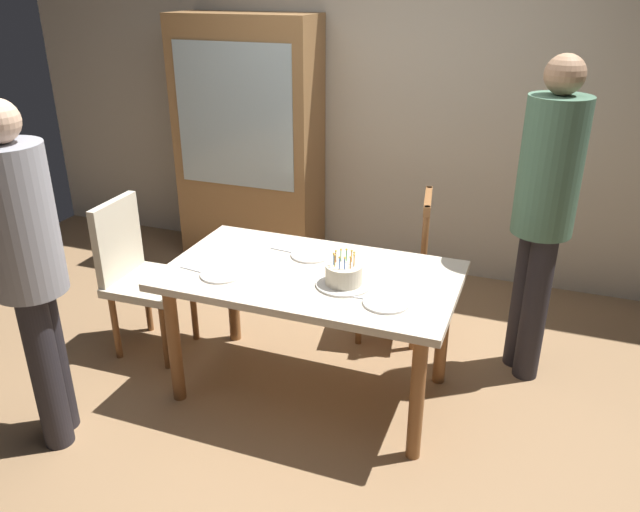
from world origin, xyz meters
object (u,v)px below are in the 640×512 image
object	(u,v)px
dining_table	(311,289)
chair_spindle_back	(395,269)
chair_upholstered	(137,269)
person_guest	(545,204)
china_cabinet	(249,143)
plate_far_side	(311,255)
birthday_cake	(344,276)
person_celebrant	(27,262)
plate_near_guest	(386,303)
plate_near_celebrant	(222,274)

from	to	relation	value
dining_table	chair_spindle_back	xyz separation A→B (m)	(0.27, 0.76, -0.18)
chair_upholstered	dining_table	bearing A→B (deg)	-2.98
person_guest	china_cabinet	size ratio (longest dim) A/B	0.95
dining_table	plate_far_side	xyz separation A→B (m)	(-0.08, 0.19, 0.10)
birthday_cake	chair_spindle_back	xyz separation A→B (m)	(0.07, 0.84, -0.32)
birthday_cake	chair_spindle_back	world-z (taller)	chair_spindle_back
chair_upholstered	person_celebrant	xyz separation A→B (m)	(0.09, -0.86, 0.43)
plate_near_guest	person_guest	distance (m)	1.08
plate_near_celebrant	plate_near_guest	xyz separation A→B (m)	(0.87, 0.00, 0.00)
chair_upholstered	china_cabinet	bearing A→B (deg)	89.20
person_guest	person_celebrant	bearing A→B (deg)	-146.43
china_cabinet	person_celebrant	bearing A→B (deg)	-88.33
birthday_cake	chair_spindle_back	distance (m)	0.90
birthday_cake	person_guest	world-z (taller)	person_guest
person_guest	china_cabinet	world-z (taller)	china_cabinet
birthday_cake	person_guest	size ratio (longest dim) A/B	0.16
chair_upholstered	plate_near_celebrant	bearing A→B (deg)	-19.16
plate_far_side	plate_near_guest	size ratio (longest dim) A/B	1.00
plate_near_guest	plate_near_celebrant	bearing A→B (deg)	180.00
plate_near_celebrant	person_celebrant	world-z (taller)	person_celebrant
chair_spindle_back	china_cabinet	size ratio (longest dim) A/B	0.50
birthday_cake	plate_near_celebrant	world-z (taller)	birthday_cake
chair_upholstered	person_celebrant	world-z (taller)	person_celebrant
plate_near_guest	chair_upholstered	size ratio (longest dim) A/B	0.23
plate_far_side	china_cabinet	xyz separation A→B (m)	(-1.05, 1.36, 0.21)
plate_near_celebrant	person_celebrant	xyz separation A→B (m)	(-0.64, -0.60, 0.23)
birthday_cake	chair_upholstered	xyz separation A→B (m)	(-1.35, 0.14, -0.25)
dining_table	plate_near_celebrant	bearing A→B (deg)	-155.01
plate_near_celebrant	plate_far_side	distance (m)	0.52
dining_table	person_celebrant	distance (m)	1.36
plate_far_side	person_celebrant	xyz separation A→B (m)	(-0.98, -0.99, 0.23)
dining_table	plate_near_guest	distance (m)	0.50
birthday_cake	chair_upholstered	bearing A→B (deg)	174.06
birthday_cake	plate_far_side	bearing A→B (deg)	135.75
person_celebrant	china_cabinet	world-z (taller)	china_cabinet
plate_near_celebrant	chair_upholstered	distance (m)	0.80
china_cabinet	dining_table	bearing A→B (deg)	-54.18
plate_near_guest	china_cabinet	size ratio (longest dim) A/B	0.12
chair_upholstered	person_celebrant	bearing A→B (deg)	-84.03
plate_near_celebrant	chair_spindle_back	distance (m)	1.20
plate_near_guest	chair_spindle_back	size ratio (longest dim) A/B	0.23
china_cabinet	chair_upholstered	bearing A→B (deg)	-90.80
plate_near_guest	person_celebrant	size ratio (longest dim) A/B	0.13
china_cabinet	person_guest	bearing A→B (deg)	-22.87
person_guest	china_cabinet	distance (m)	2.40
plate_near_guest	plate_far_side	bearing A→B (deg)	143.78
dining_table	chair_spindle_back	distance (m)	0.82
birthday_cake	plate_far_side	world-z (taller)	birthday_cake
plate_near_guest	person_celebrant	xyz separation A→B (m)	(-1.51, -0.60, 0.23)
plate_far_side	person_celebrant	distance (m)	1.41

